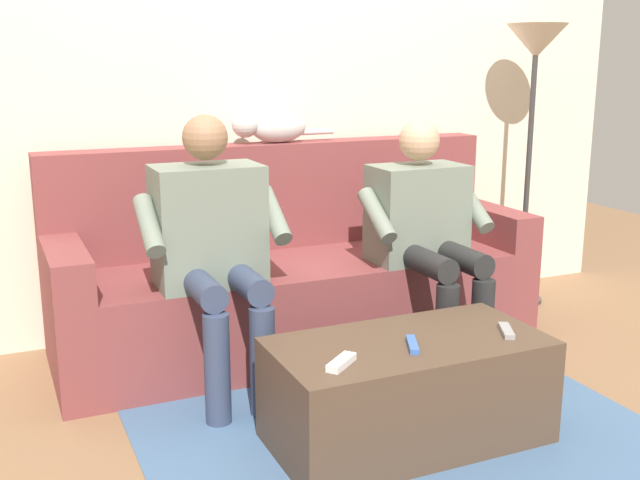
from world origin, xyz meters
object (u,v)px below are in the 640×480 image
object	(u,v)px
coffee_table	(407,391)
couch	(294,277)
remote_blue	(412,345)
remote_white	(341,362)
floor_lamp	(535,65)
person_left_seated	(425,225)
cat_on_backrest	(270,126)
remote_gray	(506,331)
person_right_seated	(213,238)

from	to	relation	value
coffee_table	couch	bearing A→B (deg)	-90.00
remote_blue	remote_white	world-z (taller)	remote_white
floor_lamp	coffee_table	bearing A→B (deg)	39.02
person_left_seated	floor_lamp	distance (m)	1.25
person_left_seated	remote_white	world-z (taller)	person_left_seated
cat_on_backrest	remote_gray	world-z (taller)	cat_on_backrest
person_right_seated	person_left_seated	bearing A→B (deg)	178.95
remote_gray	remote_blue	xyz separation A→B (m)	(0.38, -0.02, 0.00)
person_right_seated	floor_lamp	size ratio (longest dim) A/B	0.74
coffee_table	remote_white	distance (m)	0.39
couch	remote_blue	xyz separation A→B (m)	(0.02, 1.15, 0.07)
remote_gray	remote_white	size ratio (longest dim) A/B	1.00
couch	floor_lamp	distance (m)	1.74
remote_white	remote_gray	bearing A→B (deg)	143.56
remote_blue	remote_white	xyz separation A→B (m)	(0.30, 0.05, 0.00)
person_left_seated	remote_gray	bearing A→B (deg)	80.22
remote_blue	cat_on_backrest	bearing A→B (deg)	-155.67
remote_gray	person_right_seated	bearing A→B (deg)	-106.34
couch	remote_gray	distance (m)	1.22
coffee_table	remote_white	size ratio (longest dim) A/B	6.86
coffee_table	cat_on_backrest	distance (m)	1.56
coffee_table	floor_lamp	distance (m)	2.16
cat_on_backrest	floor_lamp	distance (m)	1.49
cat_on_backrest	remote_gray	xyz separation A→B (m)	(-0.38, 1.40, -0.64)
floor_lamp	remote_gray	bearing A→B (deg)	49.21
couch	remote_gray	world-z (taller)	couch
cat_on_backrest	remote_white	xyz separation A→B (m)	(0.29, 1.43, -0.64)
cat_on_backrest	floor_lamp	world-z (taller)	floor_lamp
coffee_table	person_left_seated	bearing A→B (deg)	-125.00
cat_on_backrest	remote_white	world-z (taller)	cat_on_backrest
remote_white	couch	bearing A→B (deg)	-143.86
person_left_seated	cat_on_backrest	size ratio (longest dim) A/B	2.05
person_right_seated	floor_lamp	bearing A→B (deg)	-167.36
remote_gray	coffee_table	bearing A→B (deg)	-75.67
remote_gray	floor_lamp	distance (m)	1.88
cat_on_backrest	remote_white	size ratio (longest dim) A/B	3.71
couch	cat_on_backrest	world-z (taller)	cat_on_backrest
couch	person_right_seated	xyz separation A→B (m)	(0.50, 0.36, 0.32)
remote_gray	person_left_seated	bearing A→B (deg)	-162.80
couch	floor_lamp	xyz separation A→B (m)	(-1.43, -0.07, 0.99)
remote_blue	floor_lamp	xyz separation A→B (m)	(-1.45, -1.22, 0.93)
cat_on_backrest	remote_gray	distance (m)	1.59
cat_on_backrest	floor_lamp	bearing A→B (deg)	173.67
couch	person_left_seated	distance (m)	0.69
person_right_seated	remote_blue	bearing A→B (deg)	120.99
remote_blue	floor_lamp	distance (m)	2.11
coffee_table	person_left_seated	distance (m)	0.96
remote_blue	floor_lamp	size ratio (longest dim) A/B	0.10
couch	cat_on_backrest	bearing A→B (deg)	-84.03
remote_blue	remote_white	bearing A→B (deg)	-56.22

